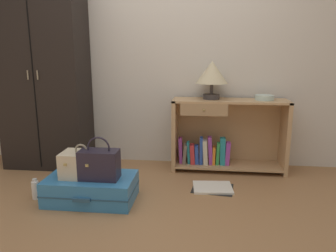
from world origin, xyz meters
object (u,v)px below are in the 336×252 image
(wardrobe, at_px, (44,73))
(open_book_on_floor, at_px, (213,188))
(bowl, at_px, (264,98))
(bookshelf, at_px, (224,136))
(table_lamp, at_px, (212,74))
(suitcase_large, at_px, (91,188))
(handbag, at_px, (99,164))
(train_case, at_px, (82,164))
(bottle, at_px, (36,190))

(wardrobe, bearing_deg, open_book_on_floor, -14.99)
(bowl, xyz_separation_m, open_book_on_floor, (-0.51, -0.54, -0.77))
(bowl, bearing_deg, open_book_on_floor, -133.51)
(bookshelf, xyz_separation_m, table_lamp, (-0.14, 0.01, 0.65))
(bowl, relative_size, suitcase_large, 0.26)
(bowl, xyz_separation_m, handbag, (-1.44, -0.92, -0.44))
(train_case, xyz_separation_m, bottle, (-0.42, -0.02, -0.24))
(bottle, bearing_deg, bowl, 24.44)
(suitcase_large, bearing_deg, handbag, -20.60)
(suitcase_large, bearing_deg, open_book_on_floor, 19.09)
(wardrobe, relative_size, open_book_on_floor, 5.02)
(bottle, xyz_separation_m, open_book_on_floor, (1.51, 0.38, -0.07))
(wardrobe, relative_size, suitcase_large, 2.73)
(handbag, relative_size, bottle, 1.97)
(table_lamp, distance_m, suitcase_large, 1.63)
(train_case, xyz_separation_m, handbag, (0.16, -0.03, 0.02))
(bookshelf, bearing_deg, bowl, -0.59)
(bottle, relative_size, open_book_on_floor, 0.45)
(bowl, distance_m, bottle, 2.32)
(bookshelf, xyz_separation_m, train_case, (-1.21, -0.90, -0.04))
(table_lamp, bearing_deg, train_case, -139.55)
(bookshelf, distance_m, train_case, 1.51)
(bookshelf, distance_m, open_book_on_floor, 0.66)
(bookshelf, height_order, handbag, bookshelf)
(wardrobe, height_order, train_case, wardrobe)
(suitcase_large, bearing_deg, bottle, -176.86)
(bookshelf, xyz_separation_m, bottle, (-1.62, -0.92, -0.28))
(wardrobe, xyz_separation_m, open_book_on_floor, (1.78, -0.48, -1.00))
(suitcase_large, distance_m, train_case, 0.22)
(open_book_on_floor, bearing_deg, train_case, -161.85)
(table_lamp, relative_size, bottle, 2.14)
(open_book_on_floor, bearing_deg, bowl, 46.49)
(wardrobe, height_order, table_lamp, wardrobe)
(wardrobe, bearing_deg, suitcase_large, -47.65)
(train_case, relative_size, handbag, 0.92)
(bowl, xyz_separation_m, bottle, (-2.02, -0.92, -0.70))
(train_case, height_order, bottle, train_case)
(wardrobe, bearing_deg, table_lamp, 2.45)
(handbag, height_order, open_book_on_floor, handbag)
(table_lamp, distance_m, open_book_on_floor, 1.15)
(table_lamp, relative_size, handbag, 1.09)
(train_case, bearing_deg, bookshelf, 36.61)
(suitcase_large, height_order, train_case, train_case)
(bowl, distance_m, train_case, 1.89)
(bookshelf, height_order, table_lamp, table_lamp)
(handbag, relative_size, open_book_on_floor, 0.89)
(bookshelf, relative_size, table_lamp, 3.03)
(open_book_on_floor, bearing_deg, table_lamp, 92.55)
(bottle, bearing_deg, handbag, -0.77)
(train_case, bearing_deg, wardrobe, 129.56)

